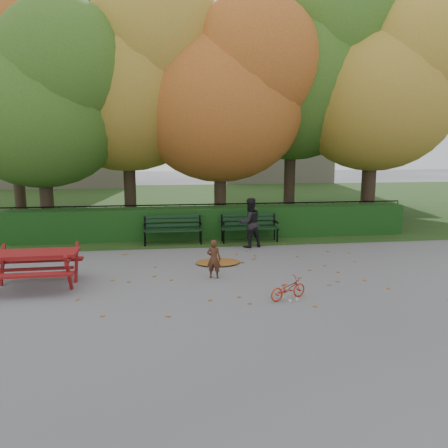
{
  "coord_description": "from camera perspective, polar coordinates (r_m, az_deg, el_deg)",
  "views": [
    {
      "loc": [
        -1.55,
        -9.63,
        2.96
      ],
      "look_at": [
        -0.03,
        1.33,
        1.0
      ],
      "focal_mm": 35.0,
      "sensor_mm": 36.0,
      "label": 1
    }
  ],
  "objects": [
    {
      "name": "bicycle",
      "position": [
        8.75,
        8.36,
        -8.33
      ],
      "size": [
        0.88,
        0.59,
        0.44
      ],
      "primitive_type": "imported",
      "rotation": [
        0.0,
        0.0,
        1.97
      ],
      "color": "#AB290F",
      "rests_on": "ground"
    },
    {
      "name": "hedge",
      "position": [
        14.43,
        -1.61,
        0.22
      ],
      "size": [
        13.0,
        0.9,
        1.0
      ],
      "primitive_type": "cube",
      "color": "black",
      "rests_on": "ground"
    },
    {
      "name": "building_left",
      "position": [
        36.69,
        -20.43,
        16.54
      ],
      "size": [
        10.0,
        7.0,
        15.0
      ],
      "primitive_type": "cube",
      "color": "#AA9E88",
      "rests_on": "ground"
    },
    {
      "name": "bench_right",
      "position": [
        13.81,
        3.29,
        -0.15
      ],
      "size": [
        1.8,
        0.57,
        0.88
      ],
      "color": "black",
      "rests_on": "ground"
    },
    {
      "name": "iron_fence",
      "position": [
        15.21,
        -1.94,
        0.87
      ],
      "size": [
        14.0,
        0.04,
        1.02
      ],
      "color": "black",
      "rests_on": "ground"
    },
    {
      "name": "bench_left",
      "position": [
        13.56,
        -6.71,
        -0.4
      ],
      "size": [
        1.8,
        0.57,
        0.88
      ],
      "color": "black",
      "rests_on": "ground"
    },
    {
      "name": "tree_a",
      "position": [
        15.72,
        -22.02,
        15.03
      ],
      "size": [
        5.88,
        5.6,
        7.48
      ],
      "color": "black",
      "rests_on": "ground"
    },
    {
      "name": "adult",
      "position": [
        12.97,
        3.36,
        0.17
      ],
      "size": [
        0.86,
        0.76,
        1.48
      ],
      "primitive_type": "imported",
      "rotation": [
        0.0,
        0.0,
        3.46
      ],
      "color": "black",
      "rests_on": "ground"
    },
    {
      "name": "tree_c",
      "position": [
        15.89,
        0.83,
        16.78
      ],
      "size": [
        6.3,
        6.0,
        8.0
      ],
      "color": "black",
      "rests_on": "ground"
    },
    {
      "name": "ground",
      "position": [
        10.2,
        1.2,
        -6.84
      ],
      "size": [
        90.0,
        90.0,
        0.0
      ],
      "primitive_type": "plane",
      "color": "slate",
      "rests_on": "ground"
    },
    {
      "name": "picnic_table",
      "position": [
        10.1,
        -23.6,
        -4.33
      ],
      "size": [
        1.83,
        1.48,
        0.88
      ],
      "rotation": [
        0.0,
        0.0,
        0.02
      ],
      "color": "maroon",
      "rests_on": "ground"
    },
    {
      "name": "tree_d",
      "position": [
        17.97,
        10.42,
        19.56
      ],
      "size": [
        7.14,
        6.8,
        9.58
      ],
      "color": "black",
      "rests_on": "ground"
    },
    {
      "name": "building_right",
      "position": [
        38.95,
        6.53,
        14.46
      ],
      "size": [
        9.0,
        6.0,
        12.0
      ],
      "primitive_type": "cube",
      "color": "#AA9E88",
      "rests_on": "ground"
    },
    {
      "name": "child",
      "position": [
        9.96,
        -1.33,
        -4.58
      ],
      "size": [
        0.38,
        0.31,
        0.89
      ],
      "primitive_type": "imported",
      "rotation": [
        0.0,
        0.0,
        2.81
      ],
      "color": "#432515",
      "rests_on": "ground"
    },
    {
      "name": "tree_f",
      "position": [
        19.87,
        -25.31,
        17.02
      ],
      "size": [
        6.93,
        6.6,
        9.19
      ],
      "color": "black",
      "rests_on": "ground"
    },
    {
      "name": "grass_strip",
      "position": [
        23.87,
        -4.12,
        2.9
      ],
      "size": [
        90.0,
        90.0,
        0.0
      ],
      "primitive_type": "plane",
      "color": "#1C3B15",
      "rests_on": "ground"
    },
    {
      "name": "tree_g",
      "position": [
        21.9,
        19.77,
        15.8
      ],
      "size": [
        6.3,
        6.0,
        8.55
      ],
      "color": "black",
      "rests_on": "ground"
    },
    {
      "name": "tree_e",
      "position": [
        17.52,
        20.48,
        16.39
      ],
      "size": [
        6.09,
        5.8,
        8.16
      ],
      "color": "black",
      "rests_on": "ground"
    },
    {
      "name": "tree_b",
      "position": [
        16.58,
        -11.48,
        18.32
      ],
      "size": [
        6.72,
        6.4,
        8.79
      ],
      "color": "black",
      "rests_on": "ground"
    },
    {
      "name": "leaf_pile",
      "position": [
        11.25,
        -0.8,
        -5.01
      ],
      "size": [
        1.35,
        1.16,
        0.08
      ],
      "primitive_type": "ellipsoid",
      "rotation": [
        0.0,
        0.0,
        0.38
      ],
      "color": "brown",
      "rests_on": "ground"
    },
    {
      "name": "leaf_scatter",
      "position": [
        10.48,
        0.94,
        -6.33
      ],
      "size": [
        9.0,
        5.7,
        0.01
      ],
      "primitive_type": null,
      "color": "brown",
      "rests_on": "ground"
    }
  ]
}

